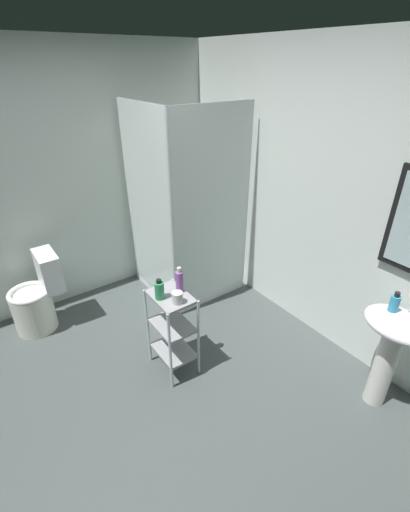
% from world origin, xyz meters
% --- Properties ---
extents(ground_plane, '(4.20, 4.20, 0.02)m').
position_xyz_m(ground_plane, '(0.00, 0.00, -0.01)').
color(ground_plane, '#464F4E').
extents(wall_back, '(4.20, 0.14, 2.50)m').
position_xyz_m(wall_back, '(0.01, 1.85, 1.25)').
color(wall_back, white).
rests_on(wall_back, ground_plane).
extents(wall_left, '(0.10, 4.20, 2.50)m').
position_xyz_m(wall_left, '(-1.85, 0.00, 1.25)').
color(wall_left, silver).
rests_on(wall_left, ground_plane).
extents(shower_stall, '(0.92, 0.92, 2.00)m').
position_xyz_m(shower_stall, '(-1.20, 1.18, 0.46)').
color(shower_stall, white).
rests_on(shower_stall, ground_plane).
extents(pedestal_sink, '(0.46, 0.37, 0.81)m').
position_xyz_m(pedestal_sink, '(0.92, 1.52, 0.58)').
color(pedestal_sink, white).
rests_on(pedestal_sink, ground_plane).
extents(toilet, '(0.37, 0.49, 0.76)m').
position_xyz_m(toilet, '(-1.48, -0.32, 0.31)').
color(toilet, white).
rests_on(toilet, ground_plane).
extents(storage_cart, '(0.38, 0.28, 0.74)m').
position_xyz_m(storage_cart, '(-0.27, 0.45, 0.44)').
color(storage_cart, silver).
rests_on(storage_cart, ground_plane).
extents(hand_soap_bottle, '(0.06, 0.06, 0.15)m').
position_xyz_m(hand_soap_bottle, '(0.85, 1.54, 0.87)').
color(hand_soap_bottle, '#389ED1').
rests_on(hand_soap_bottle, pedestal_sink).
extents(body_wash_bottle_green, '(0.07, 0.07, 0.16)m').
position_xyz_m(body_wash_bottle_green, '(-0.28, 0.37, 0.81)').
color(body_wash_bottle_green, '#2F945A').
rests_on(body_wash_bottle_green, storage_cart).
extents(conditioner_bottle_purple, '(0.06, 0.06, 0.21)m').
position_xyz_m(conditioner_bottle_purple, '(-0.28, 0.54, 0.83)').
color(conditioner_bottle_purple, '#8E519F').
rests_on(conditioner_bottle_purple, storage_cart).
extents(rinse_cup, '(0.08, 0.08, 0.09)m').
position_xyz_m(rinse_cup, '(-0.16, 0.44, 0.79)').
color(rinse_cup, silver).
rests_on(rinse_cup, storage_cart).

